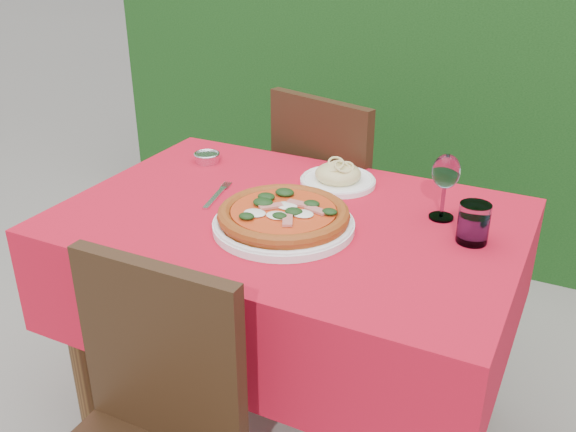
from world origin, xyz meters
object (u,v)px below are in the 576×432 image
at_px(chair_far, 336,198).
at_px(water_glass, 473,225).
at_px(wine_glass, 446,174).
at_px(fork, 215,198).
at_px(steel_ramekin, 207,158).
at_px(pizza_plate, 284,218).
at_px(pasta_plate, 338,177).

height_order(chair_far, water_glass, chair_far).
bearing_deg(wine_glass, fork, -164.93).
height_order(chair_far, steel_ramekin, chair_far).
bearing_deg(fork, wine_glass, 2.97).
bearing_deg(steel_ramekin, chair_far, 47.20).
distance_m(pizza_plate, wine_glass, 0.45).
bearing_deg(wine_glass, water_glass, -44.35).
bearing_deg(pizza_plate, water_glass, 17.99).
relative_size(chair_far, water_glass, 8.95).
xyz_separation_m(pasta_plate, water_glass, (0.45, -0.20, 0.02)).
bearing_deg(chair_far, wine_glass, 154.40).
bearing_deg(pizza_plate, fork, 162.86).
bearing_deg(fork, water_glass, -6.87).
height_order(fork, steel_ramekin, steel_ramekin).
bearing_deg(water_glass, pasta_plate, 156.41).
bearing_deg(steel_ramekin, pasta_plate, 2.82).
xyz_separation_m(wine_glass, steel_ramekin, (-0.81, 0.07, -0.12)).
relative_size(pizza_plate, water_glass, 4.34).
relative_size(pizza_plate, pasta_plate, 1.96).
distance_m(pasta_plate, steel_ramekin, 0.47).
bearing_deg(pizza_plate, wine_glass, 35.15).
relative_size(chair_far, fork, 4.38).
height_order(water_glass, wine_glass, wine_glass).
bearing_deg(wine_glass, pizza_plate, -144.85).
xyz_separation_m(chair_far, pasta_plate, (0.14, -0.33, 0.23)).
distance_m(water_glass, wine_glass, 0.17).
xyz_separation_m(chair_far, water_glass, (0.59, -0.53, 0.26)).
height_order(chair_far, pasta_plate, chair_far).
distance_m(chair_far, pizza_plate, 0.73).
bearing_deg(water_glass, chair_far, 138.18).
xyz_separation_m(pizza_plate, pasta_plate, (0.01, 0.35, -0.01)).
height_order(chair_far, pizza_plate, chair_far).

